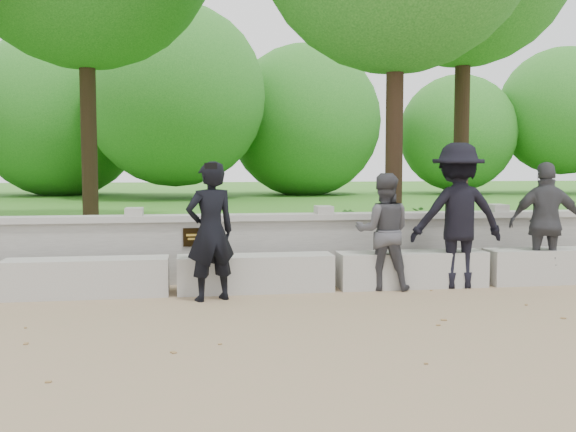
{
  "coord_description": "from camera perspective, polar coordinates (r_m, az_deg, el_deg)",
  "views": [
    {
      "loc": [
        0.21,
        -5.86,
        1.54
      ],
      "look_at": [
        1.36,
        1.6,
        0.95
      ],
      "focal_mm": 40.0,
      "sensor_mm": 36.0,
      "label": 1
    }
  ],
  "objects": [
    {
      "name": "ground",
      "position": [
        6.06,
        -10.6,
        -10.33
      ],
      "size": [
        80.0,
        80.0,
        0.0
      ],
      "primitive_type": "plane",
      "color": "#8C7155",
      "rests_on": "ground"
    },
    {
      "name": "lawn",
      "position": [
        19.91,
        -9.34,
        0.36
      ],
      "size": [
        40.0,
        22.0,
        0.25
      ],
      "primitive_type": "cube",
      "color": "#3C7020",
      "rests_on": "ground"
    },
    {
      "name": "concrete_bench",
      "position": [
        7.87,
        -10.19,
        -5.21
      ],
      "size": [
        11.9,
        0.45,
        0.45
      ],
      "color": "#B2B0A8",
      "rests_on": "ground"
    },
    {
      "name": "parapet_wall",
      "position": [
        8.53,
        -10.1,
        -2.84
      ],
      "size": [
        12.5,
        0.35,
        0.9
      ],
      "color": "#A7A59E",
      "rests_on": "ground"
    },
    {
      "name": "man_main",
      "position": [
        7.35,
        -6.91,
        -1.36
      ],
      "size": [
        0.68,
        0.63,
        1.59
      ],
      "color": "black",
      "rests_on": "ground"
    },
    {
      "name": "visitor_left",
      "position": [
        8.06,
        8.48,
        -1.37
      ],
      "size": [
        0.81,
        0.7,
        1.45
      ],
      "color": "#3F3E43",
      "rests_on": "ground"
    },
    {
      "name": "visitor_mid",
      "position": [
        8.38,
        14.82,
        0.06
      ],
      "size": [
        1.21,
        0.72,
        1.83
      ],
      "color": "black",
      "rests_on": "ground"
    },
    {
      "name": "visitor_right",
      "position": [
        8.95,
        21.98,
        -0.61
      ],
      "size": [
        1.0,
        0.6,
        1.59
      ],
      "color": "#3C3D41",
      "rests_on": "ground"
    },
    {
      "name": "shrub_b",
      "position": [
        10.42,
        5.48,
        -1.04
      ],
      "size": [
        0.41,
        0.4,
        0.58
      ],
      "primitive_type": "imported",
      "rotation": [
        0.0,
        0.0,
        2.49
      ],
      "color": "#387C2A",
      "rests_on": "lawn"
    },
    {
      "name": "shrub_c",
      "position": [
        11.52,
        12.27,
        -0.67
      ],
      "size": [
        0.62,
        0.58,
        0.55
      ],
      "primitive_type": "imported",
      "rotation": [
        0.0,
        0.0,
        3.5
      ],
      "color": "#387C2A",
      "rests_on": "lawn"
    },
    {
      "name": "shrub_d",
      "position": [
        10.08,
        -23.33,
        -1.77
      ],
      "size": [
        0.38,
        0.38,
        0.51
      ],
      "primitive_type": "imported",
      "rotation": [
        0.0,
        0.0,
        5.66
      ],
      "color": "#387C2A",
      "rests_on": "lawn"
    }
  ]
}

